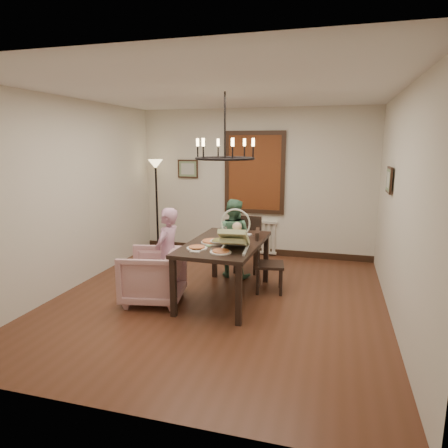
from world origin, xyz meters
The scene contains 17 objects.
room_shell centered at (0.00, 0.37, 1.40)m, with size 4.51×5.00×2.81m.
dining_table centered at (0.06, 0.13, 0.72)m, with size 1.02×1.75×0.81m.
chair_far centered at (0.11, 1.37, 0.47)m, with size 0.41×0.41×0.93m, color black, non-canonical shape.
chair_right centered at (0.63, 0.53, 0.46)m, with size 0.41×0.41×0.93m, color black, non-canonical shape.
armchair centered at (-0.84, -0.28, 0.37)m, with size 0.79×0.81×0.73m, color #D5A3AC.
elderly_woman centered at (-0.68, -0.13, 0.54)m, with size 0.39×0.26×1.07m, color #C68CAA.
seated_man centered at (-0.06, 1.06, 0.53)m, with size 0.52×0.40×1.06m, color #4A7D5D.
baby_bouncer centered at (0.29, -0.24, 0.99)m, with size 0.41×0.56×0.37m, color beige, non-canonical shape.
salad_bowl centered at (0.02, -0.02, 0.84)m, with size 0.28×0.28×0.07m, color white.
pizza_platter centered at (-0.08, 0.03, 0.83)m, with size 0.32×0.32×0.04m, color tan.
drinking_glass centered at (0.18, 0.29, 0.88)m, with size 0.07×0.07×0.15m, color silver.
window_blinds centered at (0.00, 2.46, 1.60)m, with size 1.00×0.03×1.40m, color brown.
radiator centered at (0.00, 2.48, 0.35)m, with size 0.92×0.12×0.62m, color silver, non-canonical shape.
picture_back centered at (-1.35, 2.47, 1.65)m, with size 0.42×0.03×0.36m, color black.
picture_right centered at (2.21, 0.90, 1.65)m, with size 0.42×0.03×0.36m, color black.
floor_lamp centered at (-1.90, 2.15, 0.90)m, with size 0.30×0.30×1.80m, color black, non-canonical shape.
chandelier centered at (0.06, 0.13, 1.95)m, with size 0.80×0.80×0.04m, color black.
Camera 1 is at (1.50, -5.03, 2.14)m, focal length 32.00 mm.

